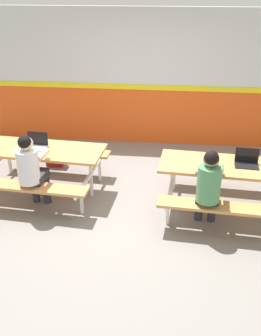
{
  "coord_description": "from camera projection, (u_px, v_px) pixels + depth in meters",
  "views": [
    {
      "loc": [
        0.57,
        -5.09,
        3.11
      ],
      "look_at": [
        0.0,
        0.06,
        0.55
      ],
      "focal_mm": 42.02,
      "sensor_mm": 36.0,
      "label": 1
    }
  ],
  "objects": [
    {
      "name": "student_nearer",
      "position": [
        31.0,
        167.0,
        5.45
      ],
      "size": [
        0.38,
        0.53,
        1.21
      ],
      "color": "#2D2D38",
      "rests_on": "ground"
    },
    {
      "name": "ground_plane",
      "position": [
        130.0,
        203.0,
        5.97
      ],
      "size": [
        10.0,
        10.0,
        0.02
      ],
      "primitive_type": "cube",
      "color": "gray"
    },
    {
      "name": "laptop_dark",
      "position": [
        247.0,
        162.0,
        5.41
      ],
      "size": [
        0.34,
        0.24,
        0.22
      ],
      "color": "black",
      "rests_on": "picnic_table_right"
    },
    {
      "name": "laptop_silver",
      "position": [
        36.0,
        144.0,
        5.97
      ],
      "size": [
        0.34,
        0.24,
        0.22
      ],
      "color": "silver",
      "rests_on": "picnic_table_left"
    },
    {
      "name": "accent_backdrop",
      "position": [
        144.0,
        81.0,
        7.6
      ],
      "size": [
        8.0,
        0.14,
        2.6
      ],
      "color": "#E55119",
      "rests_on": "ground"
    },
    {
      "name": "picnic_table_right",
      "position": [
        230.0,
        175.0,
        5.51
      ],
      "size": [
        2.02,
        1.69,
        0.74
      ],
      "color": "tan",
      "rests_on": "ground"
    },
    {
      "name": "backpack_dark",
      "position": [
        55.0,
        154.0,
        7.04
      ],
      "size": [
        0.3,
        0.22,
        0.44
      ],
      "color": "maroon",
      "rests_on": "ground"
    },
    {
      "name": "picnic_table_left",
      "position": [
        40.0,
        158.0,
        6.02
      ],
      "size": [
        2.02,
        1.69,
        0.74
      ],
      "color": "tan",
      "rests_on": "ground"
    },
    {
      "name": "student_further",
      "position": [
        209.0,
        184.0,
        5.01
      ],
      "size": [
        0.38,
        0.53,
        1.21
      ],
      "color": "#2D2D38",
      "rests_on": "ground"
    }
  ]
}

